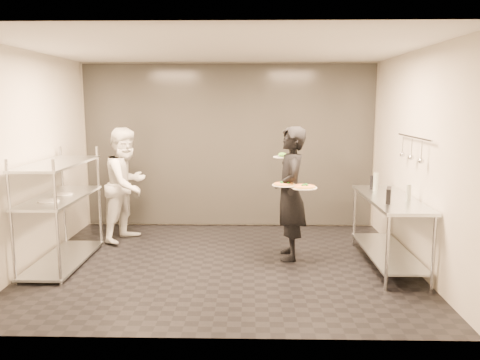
{
  "coord_description": "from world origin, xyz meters",
  "views": [
    {
      "loc": [
        0.36,
        -5.98,
        2.14
      ],
      "look_at": [
        0.22,
        0.24,
        1.1
      ],
      "focal_mm": 35.0,
      "sensor_mm": 36.0,
      "label": 1
    }
  ],
  "objects_px": {
    "waiter": "(290,194)",
    "bottle_dark": "(372,182)",
    "prep_counter": "(389,219)",
    "pizza_plate_far": "(304,187)",
    "pass_rack": "(60,207)",
    "chef": "(127,185)",
    "pizza_plate_near": "(284,184)",
    "bottle_green": "(376,182)",
    "salad_plate": "(282,156)",
    "bottle_clear": "(409,192)",
    "pos_monitor": "(389,195)"
  },
  "relations": [
    {
      "from": "bottle_green",
      "to": "pass_rack",
      "type": "bearing_deg",
      "value": -173.67
    },
    {
      "from": "waiter",
      "to": "pizza_plate_far",
      "type": "relative_size",
      "value": 5.19
    },
    {
      "from": "pizza_plate_near",
      "to": "pos_monitor",
      "type": "distance_m",
      "value": 1.32
    },
    {
      "from": "pizza_plate_far",
      "to": "pos_monitor",
      "type": "height_order",
      "value": "pos_monitor"
    },
    {
      "from": "prep_counter",
      "to": "waiter",
      "type": "height_order",
      "value": "waiter"
    },
    {
      "from": "pos_monitor",
      "to": "bottle_clear",
      "type": "distance_m",
      "value": 0.32
    },
    {
      "from": "chef",
      "to": "bottle_green",
      "type": "distance_m",
      "value": 3.72
    },
    {
      "from": "prep_counter",
      "to": "pizza_plate_near",
      "type": "bearing_deg",
      "value": 177.82
    },
    {
      "from": "bottle_dark",
      "to": "pos_monitor",
      "type": "bearing_deg",
      "value": -91.75
    },
    {
      "from": "pass_rack",
      "to": "pizza_plate_far",
      "type": "bearing_deg",
      "value": 0.23
    },
    {
      "from": "pizza_plate_far",
      "to": "bottle_dark",
      "type": "height_order",
      "value": "bottle_dark"
    },
    {
      "from": "prep_counter",
      "to": "pizza_plate_far",
      "type": "distance_m",
      "value": 1.2
    },
    {
      "from": "bottle_green",
      "to": "bottle_dark",
      "type": "xyz_separation_m",
      "value": [
        -0.02,
        0.1,
        -0.03
      ]
    },
    {
      "from": "prep_counter",
      "to": "bottle_green",
      "type": "height_order",
      "value": "bottle_green"
    },
    {
      "from": "pizza_plate_far",
      "to": "salad_plate",
      "type": "distance_m",
      "value": 0.74
    },
    {
      "from": "salad_plate",
      "to": "bottle_green",
      "type": "relative_size",
      "value": 1.06
    },
    {
      "from": "pass_rack",
      "to": "salad_plate",
      "type": "bearing_deg",
      "value": 11.92
    },
    {
      "from": "bottle_clear",
      "to": "prep_counter",
      "type": "bearing_deg",
      "value": 133.13
    },
    {
      "from": "pass_rack",
      "to": "bottle_dark",
      "type": "height_order",
      "value": "pass_rack"
    },
    {
      "from": "pizza_plate_far",
      "to": "bottle_clear",
      "type": "relative_size",
      "value": 1.76
    },
    {
      "from": "prep_counter",
      "to": "chef",
      "type": "bearing_deg",
      "value": 163.57
    },
    {
      "from": "prep_counter",
      "to": "bottle_dark",
      "type": "height_order",
      "value": "bottle_dark"
    },
    {
      "from": "chef",
      "to": "bottle_green",
      "type": "height_order",
      "value": "chef"
    },
    {
      "from": "chef",
      "to": "pizza_plate_near",
      "type": "bearing_deg",
      "value": -92.28
    },
    {
      "from": "waiter",
      "to": "pass_rack",
      "type": "bearing_deg",
      "value": -85.2
    },
    {
      "from": "chef",
      "to": "pizza_plate_far",
      "type": "distance_m",
      "value": 2.83
    },
    {
      "from": "prep_counter",
      "to": "pizza_plate_near",
      "type": "height_order",
      "value": "pizza_plate_near"
    },
    {
      "from": "prep_counter",
      "to": "waiter",
      "type": "relative_size",
      "value": 0.99
    },
    {
      "from": "bottle_dark",
      "to": "pizza_plate_far",
      "type": "bearing_deg",
      "value": -151.57
    },
    {
      "from": "bottle_dark",
      "to": "pass_rack",
      "type": "bearing_deg",
      "value": -172.33
    },
    {
      "from": "prep_counter",
      "to": "pizza_plate_near",
      "type": "distance_m",
      "value": 1.45
    },
    {
      "from": "waiter",
      "to": "pizza_plate_near",
      "type": "relative_size",
      "value": 5.95
    },
    {
      "from": "waiter",
      "to": "bottle_clear",
      "type": "height_order",
      "value": "waiter"
    },
    {
      "from": "chef",
      "to": "salad_plate",
      "type": "distance_m",
      "value": 2.47
    },
    {
      "from": "waiter",
      "to": "salad_plate",
      "type": "height_order",
      "value": "waiter"
    },
    {
      "from": "prep_counter",
      "to": "salad_plate",
      "type": "bearing_deg",
      "value": 155.43
    },
    {
      "from": "chef",
      "to": "bottle_dark",
      "type": "xyz_separation_m",
      "value": [
        3.64,
        -0.53,
        0.14
      ]
    },
    {
      "from": "pass_rack",
      "to": "prep_counter",
      "type": "distance_m",
      "value": 4.33
    },
    {
      "from": "prep_counter",
      "to": "waiter",
      "type": "distance_m",
      "value": 1.33
    },
    {
      "from": "bottle_clear",
      "to": "pizza_plate_near",
      "type": "bearing_deg",
      "value": 171.39
    },
    {
      "from": "pizza_plate_near",
      "to": "bottle_green",
      "type": "xyz_separation_m",
      "value": [
        1.31,
        0.42,
        -0.03
      ]
    },
    {
      "from": "pass_rack",
      "to": "pizza_plate_near",
      "type": "relative_size",
      "value": 5.24
    },
    {
      "from": "waiter",
      "to": "bottle_clear",
      "type": "xyz_separation_m",
      "value": [
        1.44,
        -0.46,
        0.11
      ]
    },
    {
      "from": "prep_counter",
      "to": "pos_monitor",
      "type": "height_order",
      "value": "pos_monitor"
    },
    {
      "from": "pass_rack",
      "to": "bottle_clear",
      "type": "xyz_separation_m",
      "value": [
        4.5,
        -0.18,
        0.25
      ]
    },
    {
      "from": "salad_plate",
      "to": "bottle_clear",
      "type": "distance_m",
      "value": 1.77
    },
    {
      "from": "pos_monitor",
      "to": "bottle_dark",
      "type": "bearing_deg",
      "value": 106.83
    },
    {
      "from": "pass_rack",
      "to": "waiter",
      "type": "relative_size",
      "value": 0.88
    },
    {
      "from": "pizza_plate_far",
      "to": "pizza_plate_near",
      "type": "bearing_deg",
      "value": 170.61
    },
    {
      "from": "waiter",
      "to": "bottle_dark",
      "type": "height_order",
      "value": "waiter"
    }
  ]
}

